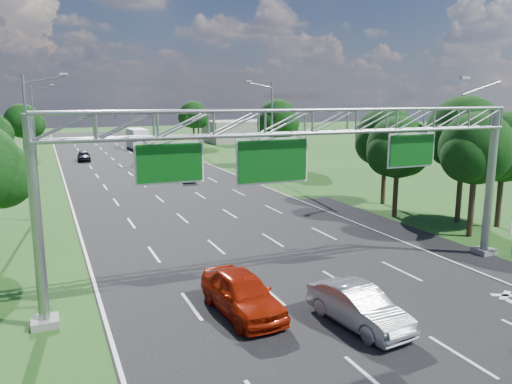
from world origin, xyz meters
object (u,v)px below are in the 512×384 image
sign_gantry (310,135)px  silver_sedan (359,307)px  red_coupe (242,293)px  traffic_signal (175,120)px  box_truck (138,139)px

sign_gantry → silver_sedan: (-0.36, -4.66, -6.14)m
sign_gantry → red_coupe: size_ratio=4.69×
traffic_signal → silver_sedan: (-7.51, -57.66, -4.41)m
silver_sedan → red_coupe: bearing=135.7°
silver_sedan → box_truck: 68.80m
sign_gantry → traffic_signal: sign_gantry is taller
sign_gantry → red_coupe: (-4.02, -1.90, -6.04)m
box_truck → red_coupe: bearing=-99.2°
red_coupe → silver_sedan: red_coupe is taller
sign_gantry → red_coupe: bearing=-154.7°
traffic_signal → silver_sedan: 58.31m
sign_gantry → silver_sedan: 7.71m
traffic_signal → box_truck: size_ratio=1.40×
traffic_signal → box_truck: 12.13m
traffic_signal → box_truck: (-3.54, 11.03, -3.59)m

